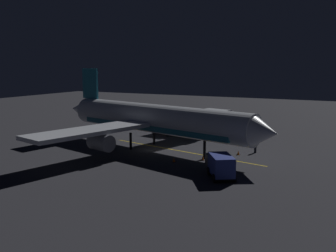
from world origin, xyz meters
TOP-DOWN VIEW (x-y plane):
  - ground_plane at (0.00, 0.00)m, footprint 180.00×180.00m
  - apron_guide_stripe at (-0.53, 4.00)m, footprint 5.70×24.79m
  - airliner at (-0.15, -0.59)m, footprint 37.23×37.97m
  - baggage_truck at (8.79, 12.78)m, footprint 5.81×4.81m
  - catering_truck at (-10.83, -3.72)m, footprint 3.50×6.55m
  - ground_crew_worker at (-4.32, 13.20)m, footprint 0.40×0.40m
  - traffic_cone_near_left at (-2.08, 11.50)m, footprint 0.50×0.50m
  - traffic_cone_near_right at (2.89, 8.42)m, footprint 0.50×0.50m
  - traffic_cone_under_wing at (5.30, 5.56)m, footprint 0.50×0.50m

SIDE VIEW (x-z plane):
  - ground_plane at x=0.00m, z-range -0.20..0.00m
  - apron_guide_stripe at x=-0.53m, z-range 0.00..0.01m
  - traffic_cone_near_left at x=-2.08m, z-range -0.03..0.52m
  - traffic_cone_near_right at x=2.89m, z-range -0.03..0.52m
  - traffic_cone_under_wing at x=5.30m, z-range -0.03..0.52m
  - ground_crew_worker at x=-4.32m, z-range 0.02..1.76m
  - baggage_truck at x=8.79m, z-range 0.02..2.52m
  - catering_truck at x=-10.83m, z-range 0.04..2.52m
  - airliner at x=-0.15m, z-range -1.44..9.86m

